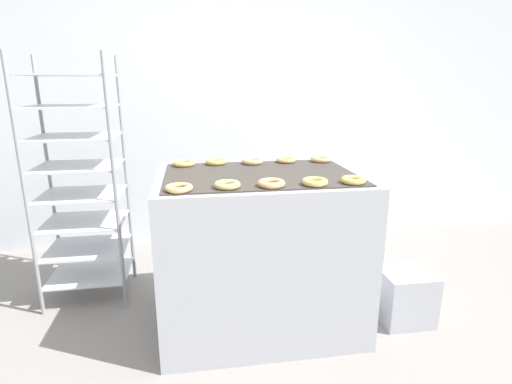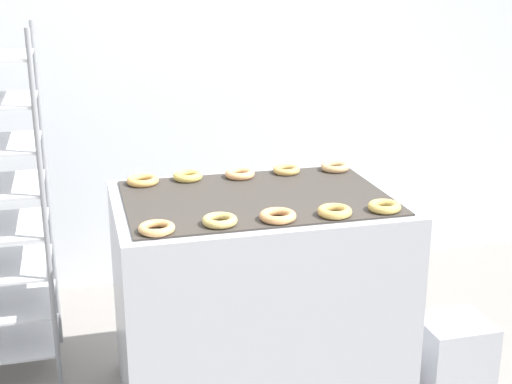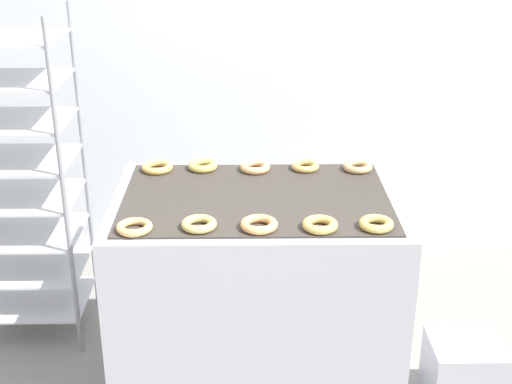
{
  "view_description": "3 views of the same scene",
  "coord_description": "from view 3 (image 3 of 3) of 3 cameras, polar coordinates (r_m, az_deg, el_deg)",
  "views": [
    {
      "loc": [
        -0.39,
        -1.58,
        1.49
      ],
      "look_at": [
        0.0,
        0.83,
        0.82
      ],
      "focal_mm": 28.0,
      "sensor_mm": 36.0,
      "label": 1
    },
    {
      "loc": [
        -0.73,
        -2.11,
        1.91
      ],
      "look_at": [
        0.0,
        0.68,
        1.0
      ],
      "focal_mm": 50.0,
      "sensor_mm": 36.0,
      "label": 2
    },
    {
      "loc": [
        -0.04,
        -2.06,
        2.16
      ],
      "look_at": [
        0.0,
        0.68,
        1.0
      ],
      "focal_mm": 50.0,
      "sensor_mm": 36.0,
      "label": 3
    }
  ],
  "objects": [
    {
      "name": "donut_far_center",
      "position": [
        3.25,
        -0.02,
        2.01
      ],
      "size": [
        0.14,
        0.14,
        0.03
      ],
      "primitive_type": "torus",
      "color": "#EDA86E",
      "rests_on": "fryer_machine"
    },
    {
      "name": "donut_far_leftmost",
      "position": [
        3.28,
        -7.91,
        1.98
      ],
      "size": [
        0.14,
        0.14,
        0.03
      ],
      "primitive_type": "torus",
      "color": "#EAAF5B",
      "rests_on": "fryer_machine"
    },
    {
      "name": "donut_far_rightmost",
      "position": [
        3.29,
        8.13,
        2.03
      ],
      "size": [
        0.14,
        0.14,
        0.03
      ],
      "primitive_type": "torus",
      "color": "tan",
      "rests_on": "fryer_machine"
    },
    {
      "name": "donut_near_rightmost",
      "position": [
        2.74,
        9.6,
        -2.53
      ],
      "size": [
        0.13,
        0.13,
        0.03
      ],
      "primitive_type": "torus",
      "color": "#D6B55A",
      "rests_on": "fryer_machine"
    },
    {
      "name": "fryer_machine",
      "position": [
        3.21,
        0.01,
        -8.41
      ],
      "size": [
        1.2,
        0.86,
        0.98
      ],
      "color": "#A8AAB2",
      "rests_on": "ground_plane"
    },
    {
      "name": "wall_back",
      "position": [
        4.25,
        -0.27,
        12.7
      ],
      "size": [
        8.0,
        0.05,
        2.8
      ],
      "color": "silver",
      "rests_on": "ground_plane"
    },
    {
      "name": "glaze_bin",
      "position": [
        3.4,
        16.25,
        -13.89
      ],
      "size": [
        0.32,
        0.28,
        0.34
      ],
      "color": "#A8AAB2",
      "rests_on": "ground_plane"
    },
    {
      "name": "donut_far_left",
      "position": [
        3.28,
        -4.28,
        2.13
      ],
      "size": [
        0.14,
        0.14,
        0.03
      ],
      "primitive_type": "torus",
      "color": "#DABC5A",
      "rests_on": "fryer_machine"
    },
    {
      "name": "baking_rack_cart",
      "position": [
        3.68,
        -18.33,
        0.99
      ],
      "size": [
        0.56,
        0.48,
        1.68
      ],
      "color": "gray",
      "rests_on": "ground_plane"
    },
    {
      "name": "donut_near_right",
      "position": [
        2.7,
        5.15,
        -2.62
      ],
      "size": [
        0.14,
        0.14,
        0.03
      ],
      "primitive_type": "torus",
      "color": "#DCAF5A",
      "rests_on": "fryer_machine"
    },
    {
      "name": "donut_near_leftmost",
      "position": [
        2.72,
        -9.71,
        -2.79
      ],
      "size": [
        0.14,
        0.14,
        0.03
      ],
      "primitive_type": "torus",
      "color": "#EBAE68",
      "rests_on": "fryer_machine"
    },
    {
      "name": "donut_far_right",
      "position": [
        3.28,
        3.95,
        2.09
      ],
      "size": [
        0.13,
        0.13,
        0.03
      ],
      "primitive_type": "torus",
      "color": "tan",
      "rests_on": "fryer_machine"
    },
    {
      "name": "donut_near_left",
      "position": [
        2.71,
        -4.59,
        -2.58
      ],
      "size": [
        0.14,
        0.14,
        0.03
      ],
      "primitive_type": "torus",
      "color": "#D6B964",
      "rests_on": "fryer_machine"
    },
    {
      "name": "donut_near_center",
      "position": [
        2.7,
        0.24,
        -2.61
      ],
      "size": [
        0.14,
        0.14,
        0.03
      ],
      "primitive_type": "torus",
      "color": "#ECA666",
      "rests_on": "fryer_machine"
    }
  ]
}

